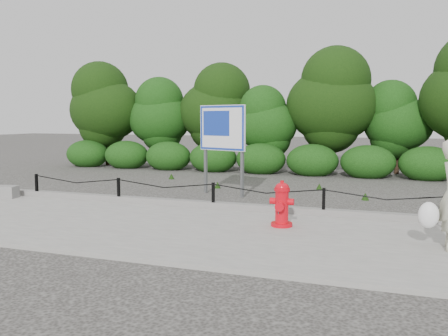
% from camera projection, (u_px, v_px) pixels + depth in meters
% --- Properties ---
extents(ground, '(90.00, 90.00, 0.00)m').
position_uv_depth(ground, '(213.00, 212.00, 10.87)').
color(ground, '#2D2B28').
rests_on(ground, ground).
extents(sidewalk, '(14.00, 4.00, 0.08)m').
position_uv_depth(sidewalk, '(176.00, 229.00, 9.00)').
color(sidewalk, gray).
rests_on(sidewalk, ground).
extents(curb, '(14.00, 0.22, 0.14)m').
position_uv_depth(curb, '(214.00, 205.00, 10.91)').
color(curb, slate).
rests_on(curb, sidewalk).
extents(chain_barrier, '(10.06, 0.06, 0.60)m').
position_uv_depth(chain_barrier, '(213.00, 192.00, 10.83)').
color(chain_barrier, black).
rests_on(chain_barrier, sidewalk).
extents(treeline, '(20.63, 3.83, 5.06)m').
position_uv_depth(treeline, '(310.00, 105.00, 18.71)').
color(treeline, black).
rests_on(treeline, ground).
extents(fire_hydrant, '(0.46, 0.47, 0.88)m').
position_uv_depth(fire_hydrant, '(282.00, 205.00, 9.03)').
color(fire_hydrant, red).
rests_on(fire_hydrant, sidewalk).
extents(advertising_sign, '(1.49, 0.60, 2.50)m').
position_uv_depth(advertising_sign, '(222.00, 132.00, 13.06)').
color(advertising_sign, slate).
rests_on(advertising_sign, ground).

